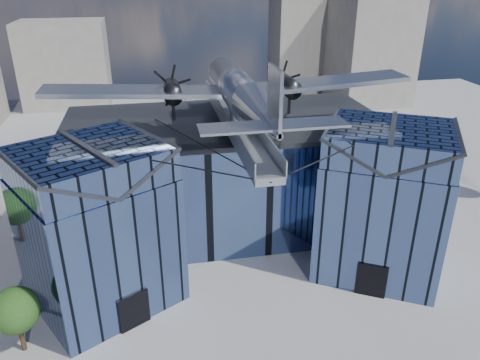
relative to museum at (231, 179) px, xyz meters
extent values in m
plane|color=gray|center=(0.00, -5.82, -5.54)|extent=(120.00, 120.00, 0.00)
cube|color=#455B8C|center=(0.00, 3.18, -0.79)|extent=(28.00, 14.00, 9.50)
cube|color=#25272C|center=(0.00, 3.18, 4.16)|extent=(28.00, 14.00, 0.40)
cube|color=#455B8C|center=(-10.50, -6.82, -0.79)|extent=(11.79, 11.43, 9.50)
cube|color=#455B8C|center=(-10.50, -6.82, 5.06)|extent=(11.56, 11.20, 2.20)
cube|color=#25272C|center=(-12.45, -7.94, 5.06)|extent=(7.98, 9.23, 2.40)
cube|color=#25272C|center=(-8.55, -5.69, 5.06)|extent=(7.98, 9.23, 2.40)
cube|color=#25272C|center=(-10.50, -6.82, 6.21)|extent=(4.30, 7.10, 0.18)
cube|color=black|center=(-8.48, -10.33, -4.24)|extent=(2.03, 1.32, 2.60)
cube|color=black|center=(-6.60, -4.57, -0.79)|extent=(0.34, 0.34, 9.50)
cube|color=#455B8C|center=(10.50, -6.82, -0.79)|extent=(11.79, 11.43, 9.50)
cube|color=#455B8C|center=(10.50, -6.82, 5.06)|extent=(11.56, 11.20, 2.20)
cube|color=#25272C|center=(8.55, -5.69, 5.06)|extent=(7.98, 9.23, 2.40)
cube|color=#25272C|center=(12.45, -7.94, 5.06)|extent=(7.98, 9.23, 2.40)
cube|color=#25272C|center=(10.50, -6.82, 6.21)|extent=(4.30, 7.10, 0.18)
cube|color=black|center=(8.48, -10.33, -4.24)|extent=(2.03, 1.32, 2.60)
cube|color=black|center=(6.60, -4.57, -0.79)|extent=(0.34, 0.34, 9.50)
cube|color=#91979D|center=(0.00, -2.32, 5.56)|extent=(1.80, 21.00, 0.50)
cube|color=#91979D|center=(-0.90, -2.32, 6.21)|extent=(0.08, 21.00, 1.10)
cube|color=#91979D|center=(0.90, -2.32, 6.21)|extent=(0.08, 21.00, 1.10)
cylinder|color=#91979D|center=(0.00, 7.18, 4.89)|extent=(0.44, 0.44, 1.35)
cylinder|color=#91979D|center=(0.00, 1.18, 4.89)|extent=(0.44, 0.44, 1.35)
cylinder|color=#91979D|center=(0.00, -2.82, 4.89)|extent=(0.44, 0.44, 1.35)
cylinder|color=#91979D|center=(0.00, -1.82, 6.51)|extent=(0.70, 0.70, 1.40)
cylinder|color=black|center=(-5.25, -9.82, 5.86)|extent=(10.55, 6.08, 0.69)
cylinder|color=black|center=(5.25, -9.82, 5.86)|extent=(10.55, 6.08, 0.69)
cylinder|color=black|center=(-3.00, -4.32, 5.01)|extent=(6.09, 17.04, 1.19)
cylinder|color=black|center=(3.00, -4.32, 5.01)|extent=(6.09, 17.04, 1.19)
cylinder|color=#A4A9B1|center=(0.00, -1.82, 8.46)|extent=(2.50, 11.00, 2.50)
sphere|color=#A4A9B1|center=(0.00, 3.68, 8.46)|extent=(2.50, 2.50, 2.50)
cube|color=black|center=(0.00, 2.68, 9.15)|extent=(1.60, 1.40, 0.50)
cone|color=#A4A9B1|center=(0.00, -10.82, 8.76)|extent=(2.50, 7.00, 2.50)
cube|color=#A4A9B1|center=(0.00, -13.12, 10.36)|extent=(0.18, 2.40, 3.40)
cube|color=#A4A9B1|center=(0.00, -13.02, 8.96)|extent=(8.00, 1.80, 0.14)
cube|color=#A4A9B1|center=(-7.00, -0.82, 8.16)|extent=(14.00, 3.20, 1.08)
cylinder|color=black|center=(-4.60, -0.22, 7.91)|extent=(1.44, 3.20, 1.44)
cone|color=black|center=(-4.60, 1.58, 7.91)|extent=(0.70, 0.70, 0.70)
cube|color=black|center=(-4.60, 1.73, 7.91)|extent=(1.05, 0.06, 3.33)
cube|color=black|center=(-4.60, 1.73, 7.91)|extent=(2.53, 0.06, 2.53)
cube|color=black|center=(-4.60, 1.73, 7.91)|extent=(3.33, 0.06, 1.05)
cylinder|color=black|center=(-4.60, -0.82, 6.69)|extent=(0.24, 0.24, 1.75)
cube|color=#A4A9B1|center=(7.00, -0.82, 8.16)|extent=(14.00, 3.20, 1.08)
cylinder|color=black|center=(4.60, -0.22, 7.91)|extent=(1.44, 3.20, 1.44)
cone|color=black|center=(4.60, 1.58, 7.91)|extent=(0.70, 0.70, 0.70)
cube|color=black|center=(4.60, 1.73, 7.91)|extent=(1.05, 0.06, 3.33)
cube|color=black|center=(4.60, 1.73, 7.91)|extent=(2.53, 0.06, 2.53)
cube|color=black|center=(4.60, 1.73, 7.91)|extent=(3.33, 0.06, 1.05)
cylinder|color=black|center=(4.60, -0.82, 6.69)|extent=(0.24, 0.24, 1.75)
cube|color=slate|center=(32.00, 42.18, 3.46)|extent=(12.00, 14.00, 18.00)
cube|color=slate|center=(-20.00, 49.18, 1.46)|extent=(14.00, 10.00, 14.00)
cube|color=slate|center=(22.00, 52.18, 7.46)|extent=(9.00, 9.00, 26.00)
cylinder|color=#312113|center=(-15.39, -11.13, -4.42)|extent=(0.31, 0.31, 2.24)
sphere|color=#234618|center=(-15.39, -11.13, -2.43)|extent=(2.97, 2.97, 2.92)
camera|label=1|loc=(-6.29, -35.87, 16.62)|focal=35.00mm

